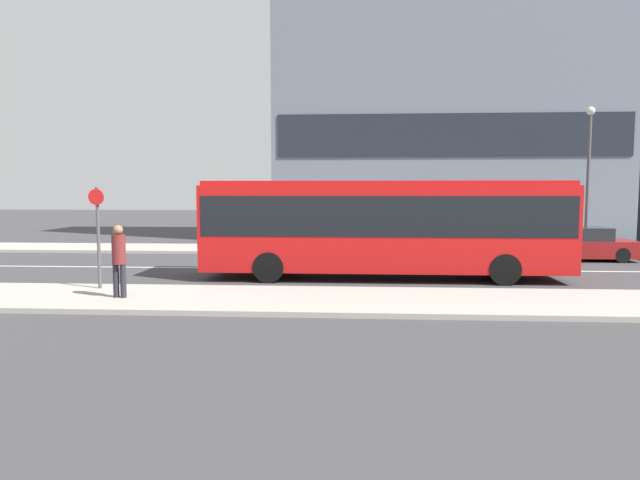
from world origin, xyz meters
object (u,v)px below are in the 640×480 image
Objects in this scene: city_bus at (383,223)px; street_lamp at (589,163)px; bus_stop_sign at (98,230)px; pedestrian_near_stop at (119,256)px; parked_car_0 at (580,244)px.

street_lamp reaches higher than city_bus.
city_bus is 1.85× the size of street_lamp.
pedestrian_near_stop is at bearing -48.88° from bus_stop_sign.
pedestrian_near_stop is 19.98m from street_lamp.
parked_car_0 is 18.48m from bus_stop_sign.
pedestrian_near_stop is 0.29× the size of street_lamp.
street_lamp is (16.05, 11.56, 2.83)m from pedestrian_near_stop.
pedestrian_near_stop is (-15.19, -9.90, 0.55)m from parked_car_0.
street_lamp reaches higher than parked_car_0.
city_bus is 11.79m from street_lamp.
bus_stop_sign is at bearing -149.16° from street_lamp.
city_bus is at bearing -142.21° from street_lamp.
bus_stop_sign is at bearing -152.21° from parked_car_0.
parked_car_0 is at bearing 32.62° from city_bus.
city_bus is 9.98m from parked_car_0.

